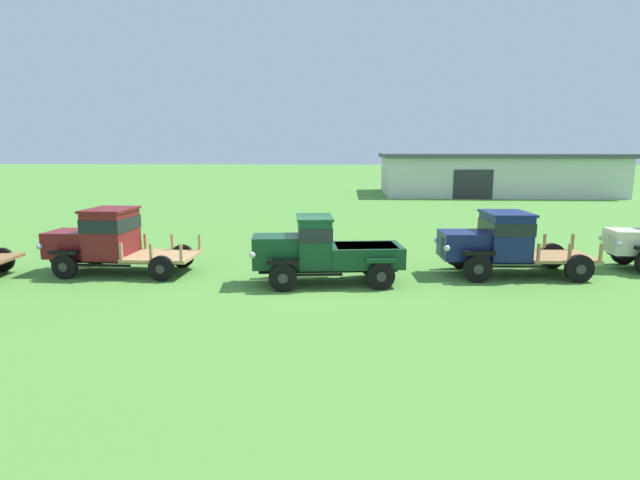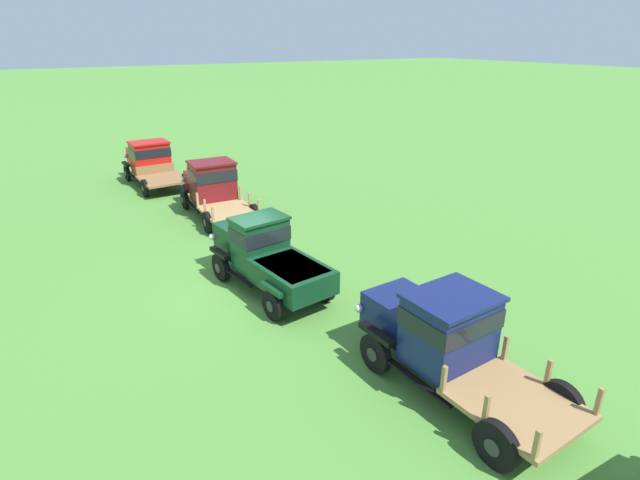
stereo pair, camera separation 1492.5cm
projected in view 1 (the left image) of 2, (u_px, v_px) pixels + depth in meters
ground_plane at (310, 289)px, 14.72m from camera, size 240.00×240.00×0.00m
farm_shed at (493, 174)px, 45.54m from camera, size 20.29×10.61×3.67m
vintage_truck_second_in_line at (107, 239)px, 16.47m from camera, size 5.00×2.18×2.15m
vintage_truck_midrow_center at (323, 250)px, 15.15m from camera, size 4.73×2.28×2.08m
vintage_truck_far_side at (500, 242)px, 16.14m from camera, size 4.97×2.27×2.08m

